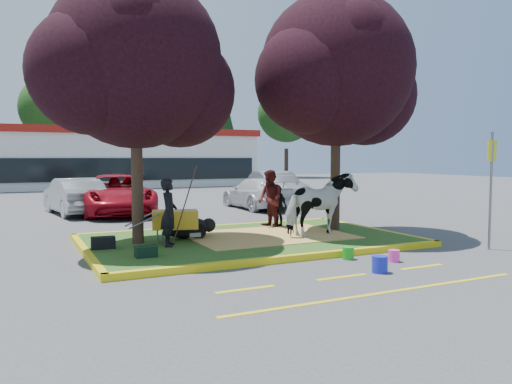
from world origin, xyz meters
name	(u,v)px	position (x,y,z in m)	size (l,w,h in m)	color
ground	(248,243)	(0.00, 0.00, 0.00)	(90.00, 90.00, 0.00)	#424244
median_island	(248,240)	(0.00, 0.00, 0.07)	(8.00, 5.00, 0.15)	#244816
curb_near	(298,258)	(0.00, -2.58, 0.07)	(8.30, 0.16, 0.15)	gold
curb_far	(213,228)	(0.00, 2.58, 0.07)	(8.30, 0.16, 0.15)	gold
curb_left	(86,253)	(-4.08, 0.00, 0.07)	(0.16, 5.30, 0.15)	gold
curb_right	(371,230)	(4.08, 0.00, 0.07)	(0.16, 5.30, 0.15)	gold
straw_bedding	(268,235)	(0.60, 0.00, 0.15)	(4.20, 3.00, 0.01)	#E1B05D
tree_purple_left	(136,70)	(-2.78, 0.38, 4.36)	(5.06, 4.20, 6.51)	black
tree_purple_right	(337,77)	(2.92, 0.18, 4.56)	(5.30, 4.40, 6.82)	black
fire_lane_stripe_a	(246,289)	(-2.00, -4.20, 0.00)	(1.10, 0.12, 0.01)	yellow
fire_lane_stripe_b	(342,277)	(0.00, -4.20, 0.00)	(1.10, 0.12, 0.01)	yellow
fire_lane_stripe_c	(422,267)	(2.00, -4.20, 0.00)	(1.10, 0.12, 0.01)	yellow
fire_lane_long	(384,293)	(0.00, -5.40, 0.00)	(6.00, 0.10, 0.01)	yellow
retail_building	(120,157)	(2.00, 27.98, 2.25)	(20.40, 8.40, 4.40)	silver
treeline	(91,99)	(1.23, 37.61, 7.73)	(46.58, 7.80, 14.63)	black
cow	(320,204)	(1.83, -0.66, 1.00)	(0.92, 2.02, 1.71)	white
calf	(186,228)	(-1.49, 0.61, 0.42)	(1.25, 0.71, 0.54)	black
handler	(169,213)	(-2.23, -0.37, 0.95)	(0.58, 0.38, 1.60)	black
visitor_a	(270,199)	(1.39, 1.39, 1.02)	(0.84, 0.66, 1.73)	#411215
visitor_b	(278,206)	(1.70, 1.46, 0.78)	(0.74, 0.31, 1.27)	black
wheelbarrow	(176,220)	(-1.86, 0.32, 0.68)	(2.03, 0.95, 0.77)	black
gear_bag_dark	(103,243)	(-3.70, -0.02, 0.29)	(0.54, 0.29, 0.27)	black
gear_bag_green	(146,251)	(-3.04, -1.42, 0.27)	(0.44, 0.28, 0.24)	black
sign_post	(491,176)	(4.93, -3.43, 1.80)	(0.40, 0.12, 2.87)	slate
bucket_green	(348,253)	(1.10, -2.90, 0.14)	(0.26, 0.26, 0.28)	#1BA118
bucket_pink	(394,256)	(1.83, -3.54, 0.13)	(0.24, 0.24, 0.26)	#FB37B6
bucket_blue	(380,264)	(0.89, -4.22, 0.17)	(0.31, 0.31, 0.33)	#1823C3
car_silver	(74,196)	(-3.39, 8.97, 0.72)	(1.53, 4.38, 1.44)	gray
car_red	(116,194)	(-1.88, 8.39, 0.78)	(2.60, 5.65, 1.57)	maroon
car_white	(257,193)	(4.09, 7.79, 0.67)	(1.88, 4.63, 1.35)	silver
car_grey	(276,188)	(5.85, 9.35, 0.79)	(1.68, 4.80, 1.58)	slate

